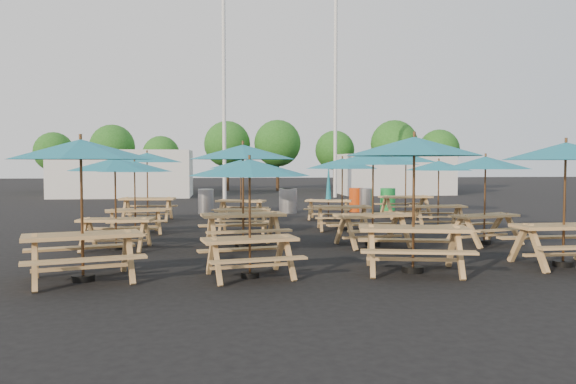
{
  "coord_description": "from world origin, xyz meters",
  "views": [
    {
      "loc": [
        -2.11,
        -16.55,
        2.05
      ],
      "look_at": [
        0.0,
        1.5,
        1.1
      ],
      "focal_mm": 35.0,
      "sensor_mm": 36.0,
      "label": 1
    }
  ],
  "objects": [
    {
      "name": "picnic_unit_12",
      "position": [
        4.58,
        -6.24,
        2.17
      ],
      "size": [
        2.55,
        2.55,
        2.47
      ],
      "rotation": [
        0.0,
        0.0,
        0.02
      ],
      "color": "#A97F4B",
      "rests_on": "ground"
    },
    {
      "name": "picnic_unit_5",
      "position": [
        -1.62,
        -3.14,
        2.19
      ],
      "size": [
        2.92,
        2.92,
        2.5
      ],
      "rotation": [
        0.0,
        0.0,
        0.16
      ],
      "color": "#A97F4B",
      "rests_on": "ground"
    },
    {
      "name": "tree_3",
      "position": [
        -1.75,
        24.72,
        3.41
      ],
      "size": [
        3.36,
        3.36,
        5.09
      ],
      "color": "#382314",
      "rests_on": "ground"
    },
    {
      "name": "picnic_unit_4",
      "position": [
        -1.63,
        -6.6,
        1.87
      ],
      "size": [
        2.56,
        2.56,
        2.13
      ],
      "rotation": [
        0.0,
        0.0,
        0.21
      ],
      "color": "#A97F4B",
      "rests_on": "ground"
    },
    {
      "name": "mast_1",
      "position": [
        4.5,
        16.0,
        6.0
      ],
      "size": [
        0.2,
        0.2,
        12.0
      ],
      "primitive_type": "cylinder",
      "color": "silver",
      "rests_on": "ground"
    },
    {
      "name": "tree_7",
      "position": [
        13.63,
        22.92,
        2.99
      ],
      "size": [
        2.95,
        2.95,
        4.48
      ],
      "color": "#382314",
      "rests_on": "ground"
    },
    {
      "name": "picnic_unit_3",
      "position": [
        -4.74,
        3.64,
        2.12
      ],
      "size": [
        2.6,
        2.6,
        2.42
      ],
      "rotation": [
        0.0,
        0.0,
        -0.06
      ],
      "color": "#A97F4B",
      "rests_on": "ground"
    },
    {
      "name": "picnic_unit_10",
      "position": [
        1.5,
        0.17,
        1.93
      ],
      "size": [
        2.43,
        2.43,
        2.2
      ],
      "rotation": [
        0.0,
        0.0,
        -0.09
      ],
      "color": "#A97F4B",
      "rests_on": "ground"
    },
    {
      "name": "tree_5",
      "position": [
        6.22,
        24.67,
        2.97
      ],
      "size": [
        2.94,
        2.94,
        4.45
      ],
      "color": "#382314",
      "rests_on": "ground"
    },
    {
      "name": "waste_bin_1",
      "position": [
        0.49,
        6.17,
        0.5
      ],
      "size": [
        0.62,
        0.62,
        0.99
      ],
      "primitive_type": "cylinder",
      "color": "gray",
      "rests_on": "ground"
    },
    {
      "name": "tree_6",
      "position": [
        10.23,
        22.9,
        3.43
      ],
      "size": [
        3.38,
        3.38,
        5.13
      ],
      "color": "#382314",
      "rests_on": "ground"
    },
    {
      "name": "waste_bin_3",
      "position": [
        3.8,
        6.11,
        0.5
      ],
      "size": [
        0.62,
        0.62,
        0.99
      ],
      "primitive_type": "cylinder",
      "color": "gray",
      "rests_on": "ground"
    },
    {
      "name": "picnic_unit_8",
      "position": [
        1.42,
        -6.48,
        2.24
      ],
      "size": [
        3.08,
        3.08,
        2.56
      ],
      "rotation": [
        0.0,
        0.0,
        -0.21
      ],
      "color": "#A97F4B",
      "rests_on": "ground"
    },
    {
      "name": "waste_bin_2",
      "position": [
        0.6,
        6.11,
        0.5
      ],
      "size": [
        0.62,
        0.62,
        0.99
      ],
      "primitive_type": "cylinder",
      "color": "gray",
      "rests_on": "ground"
    },
    {
      "name": "waste_bin_4",
      "position": [
        3.45,
        6.35,
        0.5
      ],
      "size": [
        0.62,
        0.62,
        0.99
      ],
      "primitive_type": "cylinder",
      "color": "#CE3E0C",
      "rests_on": "ground"
    },
    {
      "name": "picnic_unit_9",
      "position": [
        1.56,
        -3.12,
        2.06
      ],
      "size": [
        2.77,
        2.77,
        2.35
      ],
      "rotation": [
        0.0,
        0.0,
        0.18
      ],
      "color": "#A97F4B",
      "rests_on": "ground"
    },
    {
      "name": "event_tent_1",
      "position": [
        9.0,
        19.0,
        1.3
      ],
      "size": [
        7.0,
        4.0,
        2.6
      ],
      "primitive_type": "cube",
      "color": "silver",
      "rests_on": "ground"
    },
    {
      "name": "picnic_unit_11",
      "position": [
        1.69,
        3.35,
        0.86
      ],
      "size": [
        1.97,
        1.83,
        2.1
      ],
      "rotation": [
        0.0,
        0.0,
        -0.28
      ],
      "color": "#A97F4B",
      "rests_on": "ground"
    },
    {
      "name": "picnic_unit_7",
      "position": [
        -1.47,
        3.28,
        1.9
      ],
      "size": [
        2.77,
        2.77,
        2.17
      ],
      "rotation": [
        0.0,
        0.0,
        -0.31
      ],
      "color": "#A97F4B",
      "rests_on": "ground"
    },
    {
      "name": "tree_1",
      "position": [
        -9.74,
        23.9,
        3.15
      ],
      "size": [
        3.11,
        3.11,
        4.72
      ],
      "color": "#382314",
      "rests_on": "ground"
    },
    {
      "name": "picnic_unit_1",
      "position": [
        -4.62,
        -2.99,
        1.91
      ],
      "size": [
        2.4,
        2.4,
        2.19
      ],
      "rotation": [
        0.0,
        0.0,
        -0.09
      ],
      "color": "#A97F4B",
      "rests_on": "ground"
    },
    {
      "name": "event_tent_0",
      "position": [
        -8.0,
        18.0,
        1.4
      ],
      "size": [
        8.0,
        4.0,
        2.8
      ],
      "primitive_type": "cube",
      "color": "silver",
      "rests_on": "ground"
    },
    {
      "name": "tree_2",
      "position": [
        -6.39,
        23.65,
        2.62
      ],
      "size": [
        2.59,
        2.59,
        3.93
      ],
      "color": "#382314",
      "rests_on": "ground"
    },
    {
      "name": "picnic_unit_0",
      "position": [
        -4.52,
        -6.57,
        2.17
      ],
      "size": [
        3.12,
        3.12,
        2.48
      ],
      "rotation": [
        0.0,
        0.0,
        0.29
      ],
      "color": "#A97F4B",
      "rests_on": "ground"
    },
    {
      "name": "picnic_unit_14",
      "position": [
        4.6,
        0.29,
        1.87
      ],
      "size": [
        2.28,
        2.28,
        2.13
      ],
      "rotation": [
        0.0,
        0.0,
        -0.06
      ],
      "color": "#A97F4B",
      "rests_on": "ground"
    },
    {
      "name": "waste_bin_0",
      "position": [
        -2.78,
        6.14,
        0.5
      ],
      "size": [
        0.62,
        0.62,
        0.99
      ],
      "primitive_type": "cylinder",
      "color": "gray",
      "rests_on": "ground"
    },
    {
      "name": "mast_0",
      "position": [
        -2.0,
        14.0,
        6.0
      ],
      "size": [
        0.2,
        0.2,
        12.0
      ],
      "primitive_type": "cylinder",
      "color": "silver",
      "rests_on": "ground"
    },
    {
      "name": "picnic_unit_2",
      "position": [
        -4.62,
        -0.06,
        1.85
      ],
      "size": [
        2.55,
        2.55,
        2.11
      ],
      "rotation": [
        0.0,
        0.0,
        0.22
      ],
      "color": "#A97F4B",
      "rests_on": "ground"
    },
    {
      "name": "picnic_unit_15",
      "position": [
        4.66,
        3.63,
        2.12
      ],
      "size": [
        2.59,
        2.59,
        2.42
      ],
      "rotation": [
        0.0,
        0.0,
        0.06
      ],
      "color": "#A97F4B",
      "rests_on": "ground"
    },
    {
      "name": "tree_0",
      "position": [
        -14.07,
        25.25,
        2.83
      ],
      "size": [
        2.8,
        2.8,
        4.24
      ],
      "color": "#382314",
      "rests_on": "ground"
    },
    {
      "name": "picnic_unit_13",
      "position": [
        4.44,
        -3.15,
        1.95
      ],
      "size": [
        2.86,
        2.86,
        2.23
      ],
      "rotation": [
        0.0,
        0.0,
        0.32
      ],
      "color": "#A97F4B",
      "rests_on": "ground"
    },
    {
      "name": "tree_4",
      "position": [
        1.9,
        24.26,
        3.46
      ],
      "size": [
        3.41,
        3.41,
        5.17
      ],
      "color": "#382314",
      "rests_on": "ground"
    },
    {
      "name": "ground",
      "position": [
        0.0,
        0.0,
        0.0
      ],
      "size": [
        120.0,
        120.0,
        0.0
      ],
      "primitive_type": "plane",
      "color": "black",
      "rests_on": "ground"
    },
    {
      "name": "waste_bin_5",
      "position": [
        4.7,
        6.02,
        0.5
      ],
      "size": [
        0.62,
        0.62,
        0.99
      ],
      "primitive_type": "cylinder",
      "color": "#1A923A",
      "rests_on": "ground"
    },
    {
      "name": "picnic_unit_6",
      "position": [
        -1.51,
        -0.08,
        1.8
      ],
      "size": [
        2.38,
        2.38,
        2.05
      ],
      "rotation": [
        0.0,
        0.0,
        -0.15
      ],
      "color": "#A97F4B",
      "rests_on": "ground"
    }
  ]
}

